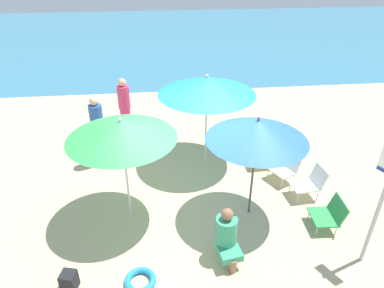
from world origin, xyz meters
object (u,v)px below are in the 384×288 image
umbrella_teal (207,86)px  person_b (98,131)px  umbrella_green (121,130)px  person_c (125,108)px  beach_chair_a (265,152)px  warning_sign (384,192)px  swim_ring (140,281)px  umbrella_blue (257,130)px  beach_chair_c (286,166)px  beach_chair_d (310,182)px  person_a (227,235)px  beach_chair_b (330,214)px  beach_bag (69,281)px

umbrella_teal → person_b: (-2.35, 0.10, -0.98)m
umbrella_green → person_c: (-0.22, 3.05, -0.98)m
beach_chair_a → warning_sign: (0.76, -2.83, 1.02)m
person_c → swim_ring: bearing=104.8°
umbrella_teal → beach_chair_a: bearing=-16.2°
swim_ring → umbrella_blue: bearing=34.6°
person_c → beach_chair_c: bearing=155.6°
beach_chair_d → person_a: person_a is taller
person_b → warning_sign: 5.54m
person_c → umbrella_green: bearing=103.5°
person_a → warning_sign: (2.14, -0.28, 0.88)m
beach_chair_b → person_b: bearing=-27.7°
umbrella_blue → umbrella_teal: bearing=106.2°
umbrella_blue → warning_sign: warning_sign is taller
beach_chair_b → beach_chair_d: bearing=-86.5°
beach_bag → beach_chair_b: bearing=11.0°
umbrella_blue → swim_ring: (-1.99, -1.37, -1.68)m
umbrella_blue → beach_chair_b: umbrella_blue is taller
person_a → warning_sign: size_ratio=0.45×
umbrella_blue → beach_chair_c: 1.96m
umbrella_green → swim_ring: 2.32m
person_c → umbrella_blue: bearing=136.2°
umbrella_green → swim_ring: size_ratio=4.16×
umbrella_teal → umbrella_green: (-1.64, -1.72, -0.04)m
person_a → person_b: size_ratio=0.59×
umbrella_green → beach_chair_a: bearing=24.6°
beach_chair_a → warning_sign: size_ratio=0.30×
beach_chair_a → person_b: bearing=-10.1°
person_a → umbrella_teal: bearing=169.0°
umbrella_green → person_c: 3.21m
umbrella_green → person_b: bearing=111.4°
beach_chair_d → beach_chair_c: bearing=-69.9°
person_c → warning_sign: 6.02m
umbrella_teal → beach_bag: 4.39m
person_b → person_c: person_b is taller
umbrella_teal → umbrella_blue: size_ratio=1.05×
warning_sign → person_c: bearing=104.8°
beach_bag → person_c: bearing=82.8°
beach_chair_a → person_c: 3.62m
person_c → swim_ring: 4.68m
beach_chair_a → beach_chair_c: (0.26, -0.59, 0.01)m
umbrella_green → person_a: size_ratio=2.09×
umbrella_blue → person_c: (-2.42, 3.24, -0.95)m
beach_chair_d → swim_ring: 3.70m
person_a → warning_sign: bearing=73.0°
umbrella_green → warning_sign: 4.01m
beach_chair_a → beach_chair_d: size_ratio=0.97×
umbrella_green → beach_chair_b: bearing=-11.5°
umbrella_teal → person_a: size_ratio=2.18×
beach_chair_c → swim_ring: beach_chair_c is taller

